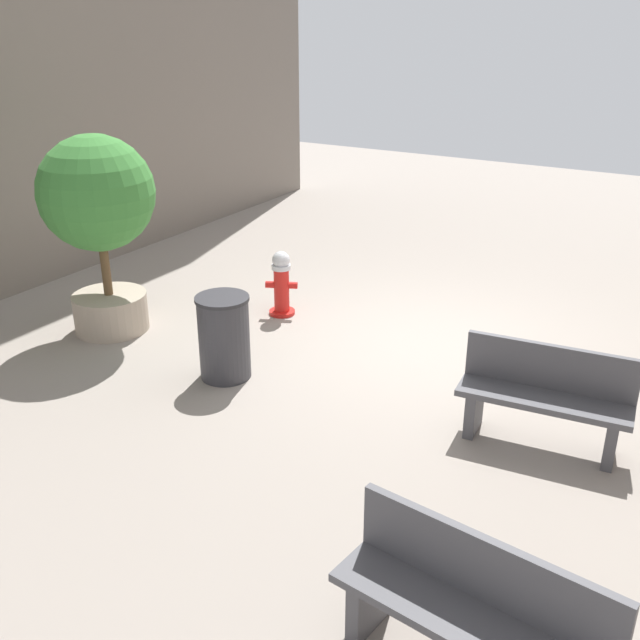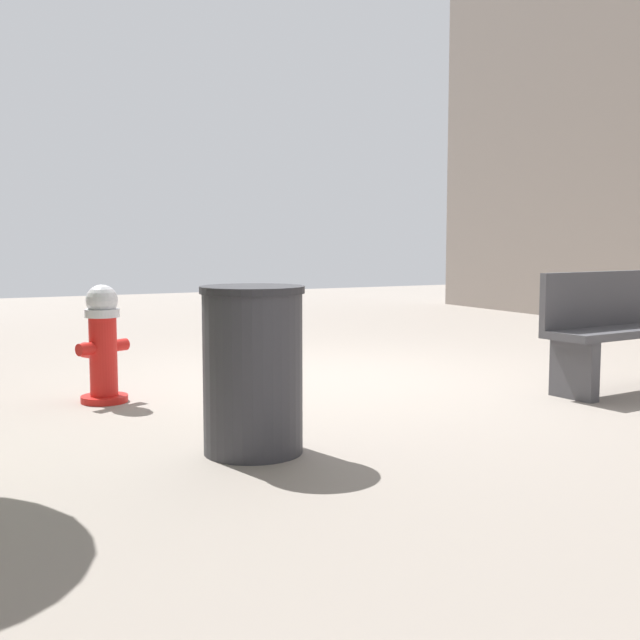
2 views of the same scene
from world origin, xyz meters
name	(u,v)px [view 1 (image 1 of 2)]	position (x,y,z in m)	size (l,w,h in m)	color
ground_plane	(424,345)	(0.00, 0.00, 0.00)	(23.40, 23.40, 0.00)	gray
fire_hydrant	(282,283)	(2.04, 0.05, 0.44)	(0.42, 0.41, 0.88)	red
bench_near	(545,396)	(-1.78, 1.43, 0.49)	(1.59, 0.59, 0.95)	#4C4C51
bench_far	(471,611)	(-2.08, 4.28, 0.50)	(1.73, 0.66, 0.95)	#4C4C51
planter_tree	(98,210)	(3.62, 1.58, 1.56)	(1.38, 1.38, 2.45)	tan
trash_bin	(224,337)	(1.59, 1.87, 0.47)	(0.59, 0.59, 0.94)	#38383D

